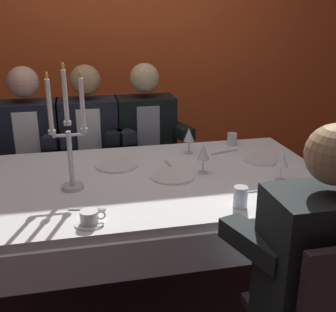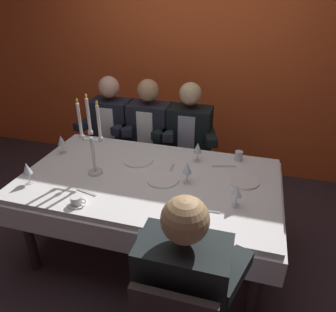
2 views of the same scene
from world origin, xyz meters
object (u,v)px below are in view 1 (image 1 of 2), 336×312
Objects in this scene: dinner_plate_2 at (261,159)px; water_tumbler_0 at (240,197)px; wine_glass_0 at (203,153)px; seated_diner_2 at (145,132)px; dinner_plate_0 at (172,176)px; candelabra at (69,139)px; wine_glass_1 at (189,136)px; dining_table at (152,197)px; water_tumbler_1 at (232,139)px; dinner_plate_1 at (117,165)px; seated_diner_3 at (322,259)px; coffee_cup_0 at (90,218)px; seated_diner_1 at (89,136)px; seated_diner_0 at (30,139)px; wine_glass_2 at (282,160)px.

water_tumbler_0 is at bearing -122.55° from dinner_plate_2.
seated_diner_2 is at bearing 101.35° from wine_glass_0.
dinner_plate_2 is at bearing 13.68° from dinner_plate_0.
dinner_plate_0 is 2.44× the size of water_tumbler_0.
candelabra reaches higher than dinner_plate_0.
wine_glass_1 is 0.58m from seated_diner_2.
water_tumbler_1 is (0.62, 0.45, 0.16)m from dining_table.
seated_diner_3 reaches higher than dinner_plate_1.
seated_diner_2 is at bearing 71.23° from coffee_cup_0.
candelabra is 6.34× the size of water_tumbler_0.
seated_diner_0 is at bearing 180.00° from seated_diner_1.
seated_diner_0 reaches higher than dining_table.
seated_diner_2 reaches higher than coffee_cup_0.
wine_glass_0 and wine_glass_2 have the same top height.
water_tumbler_0 reaches higher than dinner_plate_1.
wine_glass_0 reaches higher than water_tumbler_1.
dinner_plate_1 is at bearing -112.40° from seated_diner_2.
wine_glass_2 is at bearing -25.65° from dinner_plate_1.
dinner_plate_2 is 0.18× the size of seated_diner_2.
wine_glass_0 is 0.13× the size of seated_diner_1.
dining_table is at bearing -130.90° from wine_glass_1.
water_tumbler_0 is 0.08× the size of seated_diner_2.
coffee_cup_0 is (-0.64, -0.80, -0.09)m from wine_glass_1.
dinner_plate_0 is 1.22m from seated_diner_0.
dinner_plate_0 is 0.19× the size of seated_diner_0.
water_tumbler_1 is at bearing -40.74° from seated_diner_2.
dinner_plate_2 is at bearing -28.64° from seated_diner_0.
wine_glass_0 reaches higher than dining_table.
dinner_plate_2 is 0.18× the size of seated_diner_0.
dining_table is 11.83× the size of wine_glass_1.
wine_glass_1 reaches higher than coffee_cup_0.
water_tumbler_0 is 0.08× the size of seated_diner_1.
seated_diner_2 is (-0.58, 0.76, -0.01)m from dinner_plate_2.
dinner_plate_1 is 0.73m from seated_diner_2.
water_tumbler_1 is 0.67m from seated_diner_2.
dinner_plate_2 is at bearing -37.66° from seated_diner_1.
wine_glass_1 is at bearing -162.57° from water_tumbler_1.
candelabra is at bearing -72.62° from seated_diner_0.
seated_diner_0 is (-0.37, 1.34, -0.03)m from coffee_cup_0.
seated_diner_1 is (-0.13, 0.67, -0.01)m from dinner_plate_1.
seated_diner_2 reaches higher than dinner_plate_0.
wine_glass_0 is 0.13× the size of seated_diner_3.
seated_diner_1 is at bearing 0.00° from seated_diner_0.
coffee_cup_0 is at bearing -108.77° from seated_diner_2.
water_tumbler_1 reaches higher than dinner_plate_1.
dining_table is 3.11× the size of candelabra.
seated_diner_3 reaches higher than dinner_plate_2.
wine_glass_0 is at bearing 101.60° from seated_diner_3.
dinner_plate_0 is 0.59m from dinner_plate_2.
candelabra is 3.80× the size of wine_glass_0.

